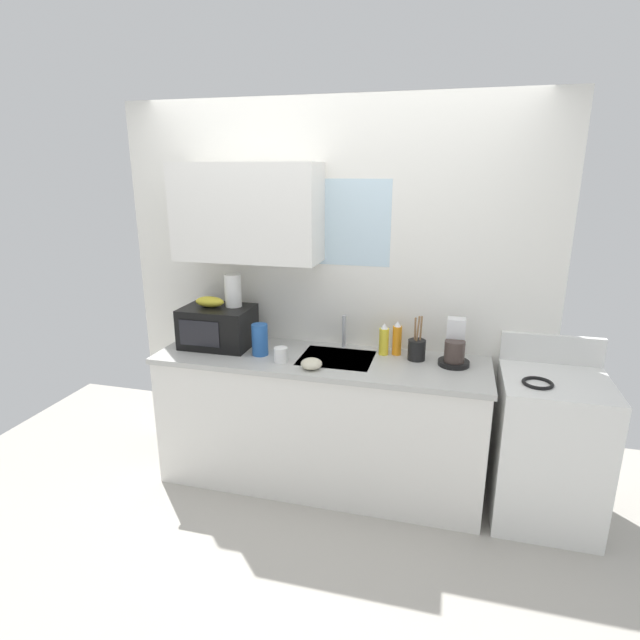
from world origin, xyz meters
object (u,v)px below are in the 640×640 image
dish_soap_bottle_yellow (384,340)px  mug_white (281,355)px  cereal_canister (260,340)px  stove_range (548,448)px  coffee_maker (455,348)px  banana_bunch (210,302)px  microwave (218,326)px  paper_towel_roll (233,290)px  utensil_crock (417,349)px  small_bowl (312,364)px  dish_soap_bottle_orange (397,339)px

dish_soap_bottle_yellow → mug_white: size_ratio=2.21×
dish_soap_bottle_yellow → cereal_canister: dish_soap_bottle_yellow is taller
stove_range → coffee_maker: bearing=169.8°
stove_range → banana_bunch: bearing=178.8°
microwave → banana_bunch: (-0.05, 0.00, 0.17)m
paper_towel_roll → microwave: bearing=-152.8°
mug_white → utensil_crock: bearing=17.7°
coffee_maker → dish_soap_bottle_yellow: bearing=173.0°
small_bowl → dish_soap_bottle_orange: bearing=39.6°
cereal_canister → stove_range: bearing=1.7°
microwave → coffee_maker: (1.56, 0.06, -0.03)m
microwave → small_bowl: 0.78m
coffee_maker → dish_soap_bottle_yellow: size_ratio=1.33×
dish_soap_bottle_yellow → mug_white: bearing=-153.2°
paper_towel_roll → dish_soap_bottle_orange: (1.09, 0.08, -0.27)m
small_bowl → stove_range: bearing=8.2°
coffee_maker → utensil_crock: size_ratio=0.95×
coffee_maker → utensil_crock: utensil_crock is taller
utensil_crock → dish_soap_bottle_orange: bearing=154.7°
stove_range → cereal_canister: cereal_canister is taller
paper_towel_roll → coffee_maker: (1.46, 0.01, -0.28)m
stove_range → banana_bunch: 2.31m
paper_towel_roll → mug_white: paper_towel_roll is taller
paper_towel_roll → dish_soap_bottle_yellow: (1.01, 0.06, -0.28)m
microwave → dish_soap_bottle_orange: 1.20m
dish_soap_bottle_yellow → banana_bunch: bearing=-174.5°
mug_white → utensil_crock: utensil_crock is taller
cereal_canister → small_bowl: cereal_canister is taller
banana_bunch → coffee_maker: (1.61, 0.06, -0.20)m
dish_soap_bottle_yellow → cereal_canister: (-0.77, -0.21, 0.00)m
cereal_canister → small_bowl: bearing=-20.9°
banana_bunch → microwave: bearing=-1.8°
small_bowl → banana_bunch: bearing=162.3°
microwave → stove_range: bearing=-1.2°
dish_soap_bottle_orange → mug_white: 0.76m
microwave → paper_towel_roll: 0.27m
cereal_canister → small_bowl: 0.43m
coffee_maker → mug_white: (-1.04, -0.25, -0.06)m
paper_towel_roll → dish_soap_bottle_orange: bearing=4.3°
dish_soap_bottle_yellow → small_bowl: bearing=-136.3°
stove_range → dish_soap_bottle_orange: 1.10m
mug_white → dish_soap_bottle_orange: bearing=25.3°
utensil_crock → small_bowl: (-0.59, -0.32, -0.04)m
paper_towel_roll → utensil_crock: bearing=0.9°
cereal_canister → banana_bunch: bearing=165.6°
microwave → cereal_canister: microwave is taller
microwave → coffee_maker: bearing=2.2°
cereal_canister → small_bowl: size_ratio=1.58×
banana_bunch → small_bowl: size_ratio=1.54×
banana_bunch → paper_towel_roll: (0.15, 0.05, 0.08)m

